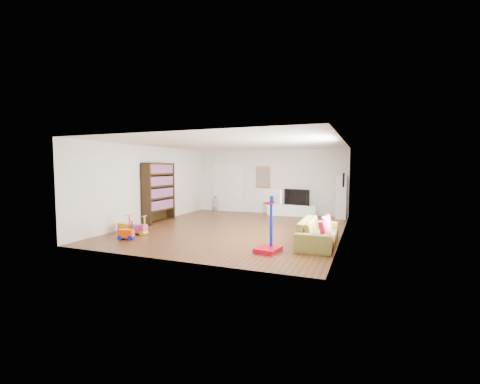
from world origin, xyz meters
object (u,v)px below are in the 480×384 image
at_px(sofa, 318,232).
at_px(basketball_hoop, 268,221).
at_px(bookshelf, 159,193).
at_px(media_console, 292,210).

bearing_deg(sofa, basketball_hoop, 140.48).
xyz_separation_m(bookshelf, sofa, (5.76, -1.27, -0.74)).
height_order(media_console, bookshelf, bookshelf).
bearing_deg(basketball_hoop, media_console, 107.46).
relative_size(sofa, basketball_hoop, 1.51).
distance_m(media_console, basketball_hoop, 5.85).
bearing_deg(basketball_hoop, sofa, 61.71).
height_order(bookshelf, basketball_hoop, bookshelf).
bearing_deg(media_console, basketball_hoop, -84.61).
bearing_deg(basketball_hoop, bookshelf, 163.01).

